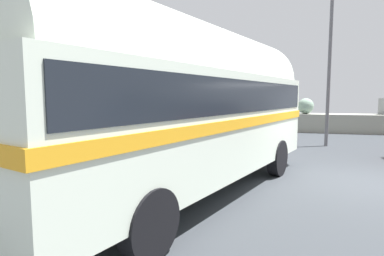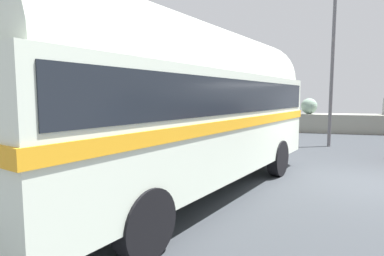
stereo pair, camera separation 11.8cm
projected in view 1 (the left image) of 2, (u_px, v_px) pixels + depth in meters
The scene contains 5 objects.
ground at pixel (364, 183), 7.68m from camera, with size 32.00×26.00×0.02m.
breakwater at pixel (308, 121), 19.00m from camera, with size 31.36×1.88×2.30m.
vintage_coach at pixel (190, 101), 6.68m from camera, with size 5.07×8.89×3.70m.
second_coach at pixel (45, 100), 9.58m from camera, with size 6.00×8.74×3.70m.
lamp_post at pixel (330, 57), 13.13m from camera, with size 0.46×1.11×6.76m.
Camera 1 is at (-2.24, -8.32, 2.15)m, focal length 29.11 mm.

